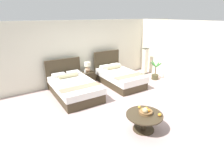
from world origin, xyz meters
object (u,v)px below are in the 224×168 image
nightstand (88,78)px  fruit_bowl (146,111)px  vase (85,71)px  floor_lamp_corner (145,61)px  loose_apple (139,107)px  table_lamp (87,66)px  coffee_table (144,118)px  potted_palm (155,74)px  loose_orange (160,115)px  bed_near_corner (119,77)px  bed_near_window (74,88)px

nightstand → fruit_bowl: (-0.26, -3.70, 0.25)m
vase → floor_lamp_corner: bearing=-5.2°
loose_apple → table_lamp: bearing=86.5°
nightstand → coffee_table: 3.73m
loose_apple → potted_palm: potted_palm is taller
vase → loose_orange: size_ratio=1.62×
vase → coffee_table: vase is taller
bed_near_corner → loose_orange: bed_near_corner is taller
bed_near_window → floor_lamp_corner: bearing=6.7°
coffee_table → vase: bearing=87.5°
nightstand → floor_lamp_corner: floor_lamp_corner is taller
table_lamp → loose_orange: 4.02m
coffee_table → nightstand: bearing=85.3°
vase → potted_palm: potted_palm is taller
bed_near_window → bed_near_corner: bearing=0.1°
floor_lamp_corner → table_lamp: bearing=173.3°
loose_apple → loose_orange: loose_orange is taller
bed_near_corner → vase: size_ratio=16.15×
vase → floor_lamp_corner: floor_lamp_corner is taller
nightstand → vase: size_ratio=3.83×
nightstand → coffee_table: nightstand is taller
loose_orange → bed_near_window: bearing=105.8°
loose_orange → floor_lamp_corner: bearing=50.6°
vase → potted_palm: size_ratio=0.16×
potted_palm → loose_orange: bearing=-135.5°
table_lamp → coffee_table: 3.77m
coffee_table → loose_apple: loose_apple is taller
floor_lamp_corner → potted_palm: floor_lamp_corner is taller
table_lamp → coffee_table: table_lamp is taller
potted_palm → bed_near_corner: bearing=166.3°
loose_apple → coffee_table: bearing=-107.8°
bed_near_window → coffee_table: bearing=-77.2°
fruit_bowl → potted_palm: 3.94m
vase → potted_palm: (2.92, -1.16, -0.35)m
loose_apple → loose_orange: 0.58m
floor_lamp_corner → vase: bearing=174.8°
loose_apple → potted_palm: 3.73m
fruit_bowl → floor_lamp_corner: size_ratio=0.28×
nightstand → potted_palm: (2.77, -1.20, -0.02)m
loose_apple → loose_orange: size_ratio=0.92×
nightstand → vase: (-0.15, -0.04, 0.33)m
vase → fruit_bowl: 3.66m
fruit_bowl → loose_apple: (0.05, 0.27, -0.02)m
bed_near_corner → floor_lamp_corner: floor_lamp_corner is taller
bed_near_corner → loose_orange: (-1.11, -3.21, 0.18)m
fruit_bowl → floor_lamp_corner: 4.66m
loose_apple → bed_near_window: bearing=106.0°
table_lamp → coffee_table: bearing=-94.7°
bed_near_corner → fruit_bowl: size_ratio=6.17×
nightstand → vase: 0.36m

